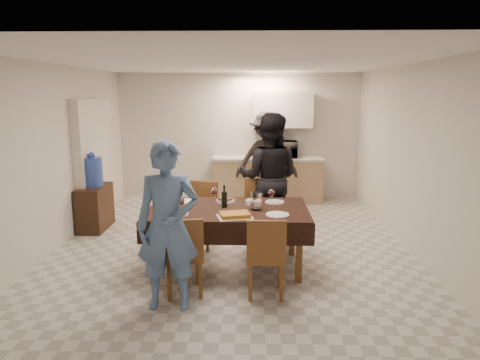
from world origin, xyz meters
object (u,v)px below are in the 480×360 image
at_px(water_pitcher, 256,201).
at_px(microwave, 282,149).
at_px(person_near, 168,226).
at_px(water_jug, 93,172).
at_px(console, 95,207).
at_px(dining_table, 228,211).
at_px(person_far, 269,178).
at_px(wine_bottle, 224,196).
at_px(savoury_tart, 235,215).
at_px(person_kitchen, 267,160).

bearing_deg(water_pitcher, microwave, 81.04).
bearing_deg(person_near, water_jug, 119.59).
bearing_deg(water_jug, microwave, 31.55).
bearing_deg(console, water_pitcher, -30.92).
xyz_separation_m(dining_table, person_far, (0.55, 1.05, 0.22)).
xyz_separation_m(dining_table, wine_bottle, (-0.05, 0.05, 0.18)).
bearing_deg(dining_table, wine_bottle, 134.92).
bearing_deg(microwave, water_pitcher, 81.04).
height_order(console, person_far, person_far).
bearing_deg(dining_table, savoury_tart, -75.34).
height_order(water_pitcher, person_near, person_near).
bearing_deg(water_pitcher, person_near, -131.99).
relative_size(microwave, person_far, 0.31).
relative_size(microwave, person_kitchen, 0.32).
xyz_separation_m(microwave, person_far, (-0.35, -2.42, -0.12)).
relative_size(savoury_tart, person_kitchen, 0.22).
xyz_separation_m(water_pitcher, person_far, (0.20, 1.10, 0.07)).
bearing_deg(console, microwave, 31.55).
height_order(dining_table, water_pitcher, water_pitcher).
bearing_deg(person_kitchen, person_far, -90.84).
bearing_deg(savoury_tart, person_near, -134.13).
bearing_deg(microwave, wine_bottle, 74.39).
height_order(wine_bottle, microwave, microwave).
relative_size(dining_table, water_pitcher, 9.07).
distance_m(console, savoury_tart, 3.07).
height_order(microwave, person_far, person_far).
xyz_separation_m(water_pitcher, microwave, (0.55, 3.52, 0.19)).
distance_m(water_pitcher, person_near, 1.35).
distance_m(console, person_far, 2.92).
height_order(console, wine_bottle, wine_bottle).
height_order(water_jug, person_far, person_far).
bearing_deg(person_near, person_far, 58.16).
height_order(savoury_tart, person_kitchen, person_kitchen).
bearing_deg(person_kitchen, console, -152.26).
relative_size(water_jug, person_kitchen, 0.25).
distance_m(wine_bottle, person_far, 1.17).
distance_m(dining_table, water_jug, 2.74).
xyz_separation_m(water_jug, person_far, (2.82, -0.47, 0.01)).
bearing_deg(person_far, water_pitcher, 90.20).
bearing_deg(water_pitcher, water_jug, 149.08).
bearing_deg(dining_table, water_jug, 146.12).
relative_size(water_pitcher, savoury_tart, 0.55).
bearing_deg(microwave, person_near, 72.15).
bearing_deg(dining_table, water_pitcher, -8.21).
height_order(dining_table, water_jug, water_jug).
height_order(wine_bottle, savoury_tart, wine_bottle).
relative_size(dining_table, person_near, 1.14).
bearing_deg(person_far, dining_table, 72.86).
bearing_deg(microwave, person_kitchen, 54.15).
relative_size(dining_table, person_kitchen, 1.08).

